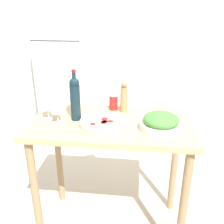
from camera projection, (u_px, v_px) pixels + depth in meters
ground_plane at (112, 224)px, 2.11m from camera, size 14.00×14.00×0.00m
wall_back at (129, 40)px, 3.50m from camera, size 6.40×0.08×2.60m
refrigerator at (65, 70)px, 3.37m from camera, size 0.60×0.70×1.88m
prep_counter at (111, 141)px, 1.82m from camera, size 1.14×0.64×0.95m
wine_bottle at (75, 98)px, 1.73m from camera, size 0.07×0.07×0.36m
wine_glass_near at (57, 109)px, 1.69m from camera, size 0.07×0.07×0.15m
wine_glass_far at (47, 105)px, 1.76m from camera, size 0.07×0.07×0.15m
pepper_mill at (124, 98)px, 1.89m from camera, size 0.06×0.06×0.24m
salad_bowl at (161, 122)px, 1.62m from camera, size 0.27×0.27×0.12m
homemade_pizza at (104, 122)px, 1.71m from camera, size 0.34×0.34×0.03m
salt_canister at (114, 102)px, 1.95m from camera, size 0.07×0.07×0.13m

